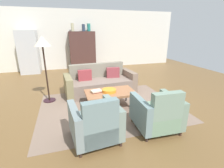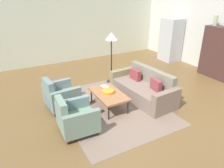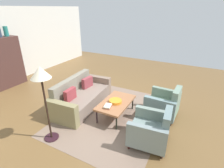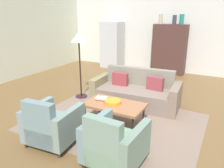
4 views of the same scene
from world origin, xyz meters
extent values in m
plane|color=brown|center=(0.00, 0.00, 0.00)|extent=(11.29, 11.29, 0.00)
cube|color=beige|center=(-4.70, 0.00, 1.40)|extent=(0.12, 8.73, 2.80)
cube|color=#806A5A|center=(-0.18, -0.46, 0.00)|extent=(3.40, 2.60, 0.01)
cube|color=#7D6B5F|center=(-0.18, 0.59, 0.21)|extent=(1.80, 1.02, 0.42)
cube|color=gray|center=(-0.20, 0.95, 0.43)|extent=(1.75, 0.30, 0.86)
cube|color=#7C6757|center=(0.78, 0.66, 0.31)|extent=(0.24, 0.91, 0.62)
cube|color=#827853|center=(-1.13, 0.52, 0.31)|extent=(0.24, 0.91, 0.62)
cube|color=brown|center=(0.26, 0.73, 0.58)|extent=(0.41, 0.16, 0.32)
cube|color=#90353A|center=(-0.63, 0.66, 0.58)|extent=(0.41, 0.14, 0.32)
cylinder|color=black|center=(-0.71, -0.23, 0.19)|extent=(0.04, 0.04, 0.38)
cylinder|color=#282826|center=(0.35, -0.23, 0.19)|extent=(0.04, 0.04, 0.38)
cylinder|color=black|center=(-0.71, -0.79, 0.19)|extent=(0.04, 0.04, 0.38)
cylinder|color=black|center=(0.35, -0.79, 0.19)|extent=(0.04, 0.04, 0.38)
cube|color=#9E6641|center=(-0.18, -0.51, 0.41)|extent=(1.20, 0.70, 0.05)
cylinder|color=#3A1B18|center=(-1.15, -1.30, 0.05)|extent=(0.05, 0.05, 0.10)
cylinder|color=#3C2C10|center=(-0.47, -1.24, 0.05)|extent=(0.05, 0.05, 0.10)
cylinder|color=#36251C|center=(-1.08, -1.98, 0.05)|extent=(0.05, 0.05, 0.10)
cylinder|color=#382721|center=(-0.41, -1.91, 0.05)|extent=(0.05, 0.05, 0.10)
cube|color=gray|center=(-0.78, -1.61, 0.25)|extent=(0.63, 0.85, 0.30)
cube|color=slate|center=(-0.75, -1.94, 0.49)|extent=(0.57, 0.19, 0.78)
cube|color=gray|center=(-1.12, -1.64, 0.38)|extent=(0.19, 0.81, 0.56)
cube|color=gray|center=(-0.44, -1.58, 0.38)|extent=(0.19, 0.81, 0.56)
cylinder|color=#322A0F|center=(0.10, -1.25, 0.05)|extent=(0.05, 0.05, 0.10)
cylinder|color=#342411|center=(0.78, -1.28, 0.05)|extent=(0.05, 0.05, 0.10)
cylinder|color=#32241E|center=(0.07, -1.93, 0.05)|extent=(0.05, 0.05, 0.10)
cylinder|color=#37231B|center=(0.75, -1.96, 0.05)|extent=(0.05, 0.05, 0.10)
cube|color=gray|center=(0.42, -1.61, 0.25)|extent=(0.59, 0.82, 0.30)
cube|color=gray|center=(0.41, -1.94, 0.49)|extent=(0.56, 0.16, 0.78)
cube|color=slate|center=(0.08, -1.59, 0.38)|extent=(0.15, 0.80, 0.56)
cube|color=gray|center=(0.76, -1.62, 0.38)|extent=(0.15, 0.80, 0.56)
cylinder|color=orange|center=(-0.21, -0.51, 0.47)|extent=(0.34, 0.34, 0.07)
cube|color=brown|center=(-0.51, -0.44, 0.44)|extent=(0.23, 0.17, 0.02)
cube|color=beige|center=(-0.51, -0.44, 0.47)|extent=(0.27, 0.21, 0.03)
cube|color=#462B27|center=(-0.27, 4.01, 0.90)|extent=(1.20, 0.50, 1.80)
cube|color=#40221E|center=(-0.57, 4.27, 0.90)|extent=(0.56, 0.01, 1.51)
cylinder|color=#B5B28D|center=(-0.67, 4.01, 1.98)|extent=(0.14, 0.14, 0.35)
cube|color=#B7BABF|center=(-2.62, 3.91, 0.93)|extent=(0.80, 0.70, 1.85)
cylinder|color=#99999E|center=(-2.57, 4.28, 1.02)|extent=(0.02, 0.02, 0.70)
cylinder|color=#2E161F|center=(-1.67, 0.39, 0.01)|extent=(0.32, 0.32, 0.03)
cylinder|color=black|center=(-1.67, 0.39, 0.76)|extent=(0.04, 0.04, 1.45)
cone|color=beige|center=(-1.67, 0.39, 1.60)|extent=(0.40, 0.40, 0.24)
camera|label=1|loc=(-1.21, -4.06, 1.86)|focal=26.17mm
camera|label=2|loc=(4.24, -2.82, 2.95)|focal=33.46mm
camera|label=3|loc=(-3.79, -2.29, 2.74)|focal=27.68mm
camera|label=4|loc=(1.71, -4.06, 2.16)|focal=34.80mm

